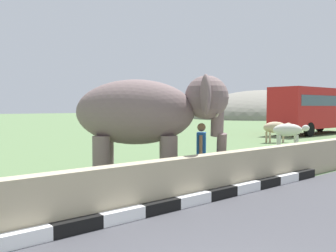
{
  "coord_description": "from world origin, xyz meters",
  "views": [
    {
      "loc": [
        -2.66,
        -2.2,
        2.11
      ],
      "look_at": [
        3.59,
        5.14,
        1.6
      ],
      "focal_mm": 39.59,
      "sensor_mm": 36.0,
      "label": 1
    }
  ],
  "objects": [
    {
      "name": "striped_curb",
      "position": [
        -0.35,
        3.38,
        0.12
      ],
      "size": [
        16.2,
        0.2,
        0.24
      ],
      "color": "white",
      "rests_on": "ground_plane"
    },
    {
      "name": "barrier_parapet",
      "position": [
        2.0,
        3.68,
        0.5
      ],
      "size": [
        28.0,
        0.36,
        1.0
      ],
      "primitive_type": "cube",
      "color": "tan",
      "rests_on": "ground_plane"
    },
    {
      "name": "elephant",
      "position": [
        3.27,
        5.52,
        1.91
      ],
      "size": [
        3.93,
        3.69,
        2.93
      ],
      "color": "#735F5E",
      "rests_on": "ground_plane"
    },
    {
      "name": "person_handler",
      "position": [
        4.58,
        4.9,
        0.93
      ],
      "size": [
        0.54,
        0.49,
        1.66
      ],
      "color": "navy",
      "rests_on": "ground_plane"
    },
    {
      "name": "bus_red",
      "position": [
        24.64,
        12.25,
        2.08
      ],
      "size": [
        9.19,
        2.65,
        3.5
      ],
      "color": "#B21E1E",
      "rests_on": "ground_plane"
    },
    {
      "name": "cow_near",
      "position": [
        14.46,
        8.3,
        0.87
      ],
      "size": [
        1.7,
        1.55,
        1.23
      ],
      "color": "beige",
      "rests_on": "ground_plane"
    },
    {
      "name": "cow_mid",
      "position": [
        16.11,
        10.15,
        0.87
      ],
      "size": [
        1.9,
        1.12,
        1.23
      ],
      "color": "tan",
      "rests_on": "ground_plane"
    },
    {
      "name": "hill_east",
      "position": [
        55.0,
        38.13,
        0.0
      ],
      "size": [
        29.2,
        23.36,
        10.24
      ],
      "color": "gray",
      "rests_on": "ground_plane"
    }
  ]
}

